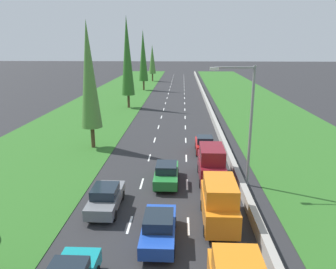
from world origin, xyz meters
name	(u,v)px	position (x,y,z in m)	size (l,w,h in m)	color
ground_plane	(175,101)	(0.00, 60.00, 0.00)	(300.00, 300.00, 0.00)	#28282B
grass_verge_left	(110,100)	(-12.65, 60.00, 0.02)	(14.00, 140.00, 0.04)	#2D6623
grass_verge_right	(251,101)	(14.35, 60.00, 0.02)	(14.00, 140.00, 0.04)	#2D6623
median_barrier	(205,99)	(5.70, 60.00, 0.42)	(0.44, 120.00, 0.85)	#9E9B93
lane_markings	(175,100)	(0.00, 60.00, 0.01)	(3.64, 116.00, 0.01)	white
orange_van_right_lane_second	(219,202)	(3.56, 15.42, 1.40)	(1.96, 4.90, 2.82)	orange
maroon_van_right_lane	(211,163)	(3.63, 21.94, 1.40)	(1.96, 4.90, 2.82)	maroon
blue_sedan_centre_lane	(159,228)	(0.12, 13.38, 0.81)	(1.82, 4.50, 1.64)	#1E47B7
red_hatchback_right_lane	(204,144)	(3.55, 28.80, 0.84)	(1.74, 3.90, 1.72)	red
grey_sedan_left_lane	(106,198)	(-3.57, 16.85, 0.81)	(1.82, 4.50, 1.64)	slate
green_sedan_centre_lane	(166,173)	(0.16, 21.18, 0.81)	(1.82, 4.50, 1.64)	#237A33
poplar_tree_second	(89,76)	(-7.91, 29.99, 7.42)	(2.12, 2.12, 12.74)	#4C3823
poplar_tree_third	(127,56)	(-7.76, 52.34, 8.54)	(2.17, 2.17, 14.96)	#4C3823
poplar_tree_fourth	(143,56)	(-7.75, 74.41, 7.87)	(2.14, 2.14, 13.64)	#4C3823
poplar_tree_fifth	(152,59)	(-7.43, 93.79, 6.21)	(2.06, 2.06, 10.31)	#4C3823
street_light_mast	(246,118)	(5.98, 21.12, 5.23)	(3.20, 0.28, 9.00)	gray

